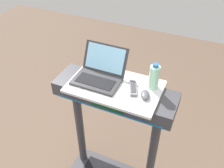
{
  "coord_description": "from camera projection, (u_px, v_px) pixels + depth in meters",
  "views": [
    {
      "loc": [
        0.53,
        -0.55,
        2.32
      ],
      "look_at": [
        0.0,
        0.65,
        1.26
      ],
      "focal_mm": 39.79,
      "sensor_mm": 36.0,
      "label": 1
    }
  ],
  "objects": [
    {
      "name": "desk_board",
      "position": [
        115.0,
        87.0,
        1.76
      ],
      "size": [
        0.65,
        0.4,
        0.02
      ],
      "primitive_type": "cube",
      "color": "silver",
      "rests_on": "treadmill_base"
    },
    {
      "name": "laptop",
      "position": [
        99.0,
        73.0,
        1.79
      ],
      "size": [
        0.34,
        0.31,
        0.21
      ],
      "rotation": [
        0.0,
        0.0,
        -0.03
      ],
      "color": "#2D2D30",
      "rests_on": "desk_board"
    },
    {
      "name": "computer_mouse",
      "position": [
        145.0,
        95.0,
        1.65
      ],
      "size": [
        0.09,
        0.11,
        0.03
      ],
      "primitive_type": "ellipsoid",
      "rotation": [
        0.0,
        0.0,
        0.35
      ],
      "color": "#4C4C51",
      "rests_on": "desk_board"
    },
    {
      "name": "water_bottle",
      "position": [
        154.0,
        77.0,
        1.68
      ],
      "size": [
        0.07,
        0.07,
        0.2
      ],
      "color": "#9EDBB2",
      "rests_on": "desk_board"
    },
    {
      "name": "tv_remote",
      "position": [
        133.0,
        88.0,
        1.72
      ],
      "size": [
        0.1,
        0.17,
        0.02
      ],
      "color": "slate",
      "rests_on": "desk_board"
    }
  ]
}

